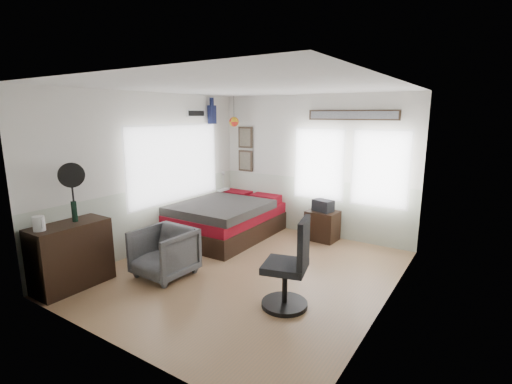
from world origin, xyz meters
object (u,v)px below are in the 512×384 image
Objects in this scene: task_chair at (290,272)px; nightstand at (322,225)px; armchair at (164,253)px; bed at (226,219)px; dresser at (71,255)px.

nightstand is at bearing 89.72° from task_chair.
armchair reaches higher than nightstand.
task_chair is (1.97, 0.19, 0.11)m from armchair.
nightstand is 0.49× the size of task_chair.
armchair is 0.69× the size of task_chair.
dresser is (-0.44, -2.88, 0.11)m from bed.
armchair is at bearing 49.35° from dresser.
bed reaches higher than nightstand.
bed is at bearing -150.67° from nightstand.
nightstand is at bearing 60.33° from dresser.
bed is 1.98m from armchair.
nightstand is 2.66m from task_chair.
armchair is at bearing -111.94° from nightstand.
nightstand is at bearing 25.17° from bed.
task_chair reaches higher than nightstand.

